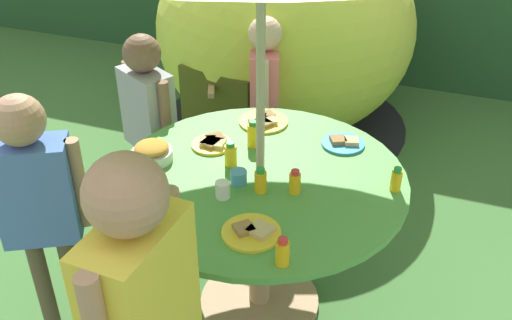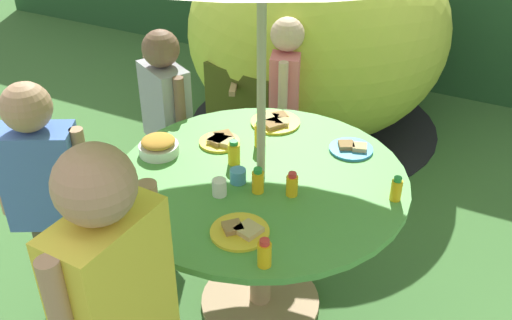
% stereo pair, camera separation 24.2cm
% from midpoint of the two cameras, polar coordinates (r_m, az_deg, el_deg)
% --- Properties ---
extents(ground_plane, '(10.00, 10.00, 0.02)m').
position_cam_midpoint_polar(ground_plane, '(2.99, -2.04, -13.80)').
color(ground_plane, '#3D6B33').
extents(garden_table, '(1.25, 1.25, 0.75)m').
position_cam_midpoint_polar(garden_table, '(2.60, -2.29, -4.80)').
color(garden_table, tan).
rests_on(garden_table, ground_plane).
extents(wooden_chair, '(0.66, 0.62, 1.01)m').
position_cam_midpoint_polar(wooden_chair, '(3.73, -2.31, 7.12)').
color(wooden_chair, tan).
rests_on(wooden_chair, ground_plane).
extents(dome_tent, '(2.14, 2.14, 1.47)m').
position_cam_midpoint_polar(dome_tent, '(4.17, 1.14, 12.44)').
color(dome_tent, '#B2C63F').
rests_on(dome_tent, ground_plane).
extents(child_in_pink_shirt, '(0.24, 0.36, 1.11)m').
position_cam_midpoint_polar(child_in_pink_shirt, '(3.39, -1.22, 7.24)').
color(child_in_pink_shirt, brown).
rests_on(child_in_pink_shirt, ground_plane).
extents(child_in_grey_shirt, '(0.35, 0.28, 1.13)m').
position_cam_midpoint_polar(child_in_grey_shirt, '(3.16, -12.59, 4.71)').
color(child_in_grey_shirt, '#3F3F47').
rests_on(child_in_grey_shirt, ground_plane).
extents(child_in_blue_shirt, '(0.37, 0.30, 1.19)m').
position_cam_midpoint_polar(child_in_blue_shirt, '(2.59, -23.06, -2.94)').
color(child_in_blue_shirt, brown).
rests_on(child_in_blue_shirt, ground_plane).
extents(child_in_yellow_shirt, '(0.23, 0.46, 1.37)m').
position_cam_midpoint_polar(child_in_yellow_shirt, '(1.84, -14.90, -12.99)').
color(child_in_yellow_shirt, '#3F3F47').
rests_on(child_in_yellow_shirt, ground_plane).
extents(snack_bowl, '(0.18, 0.18, 0.09)m').
position_cam_midpoint_polar(snack_bowl, '(2.64, -12.62, 0.67)').
color(snack_bowl, white).
rests_on(snack_bowl, garden_table).
extents(plate_mid_right, '(0.19, 0.19, 0.03)m').
position_cam_midpoint_polar(plate_mid_right, '(2.72, -6.81, 1.58)').
color(plate_mid_right, yellow).
rests_on(plate_mid_right, garden_table).
extents(plate_far_left, '(0.24, 0.24, 0.03)m').
position_cam_midpoint_polar(plate_far_left, '(2.89, -1.68, 3.74)').
color(plate_far_left, yellow).
rests_on(plate_far_left, garden_table).
extents(plate_back_edge, '(0.22, 0.22, 0.03)m').
position_cam_midpoint_polar(plate_back_edge, '(2.18, -3.60, -7.04)').
color(plate_back_edge, yellow).
rests_on(plate_back_edge, garden_table).
extents(plate_near_right, '(0.20, 0.20, 0.03)m').
position_cam_midpoint_polar(plate_near_right, '(2.72, 5.93, 1.60)').
color(plate_near_right, '#338CD8').
rests_on(plate_near_right, garden_table).
extents(juice_bottle_near_left, '(0.05, 0.05, 0.11)m').
position_cam_midpoint_polar(juice_bottle_near_left, '(2.03, -0.86, -9.03)').
color(juice_bottle_near_left, yellow).
rests_on(juice_bottle_near_left, garden_table).
extents(juice_bottle_far_right, '(0.05, 0.05, 0.11)m').
position_cam_midpoint_polar(juice_bottle_far_right, '(2.37, 0.86, -2.26)').
color(juice_bottle_far_right, yellow).
rests_on(juice_bottle_far_right, garden_table).
extents(juice_bottle_center_front, '(0.04, 0.04, 0.11)m').
position_cam_midpoint_polar(juice_bottle_center_front, '(2.42, 10.65, -1.99)').
color(juice_bottle_center_front, yellow).
rests_on(juice_bottle_center_front, garden_table).
extents(juice_bottle_center_back, '(0.05, 0.05, 0.11)m').
position_cam_midpoint_polar(juice_bottle_center_back, '(2.55, -5.19, 0.45)').
color(juice_bottle_center_back, yellow).
rests_on(juice_bottle_center_back, garden_table).
extents(juice_bottle_mid_left, '(0.05, 0.05, 0.11)m').
position_cam_midpoint_polar(juice_bottle_mid_left, '(2.37, -2.48, -2.13)').
color(juice_bottle_mid_left, yellow).
rests_on(juice_bottle_mid_left, garden_table).
extents(juice_bottle_front_edge, '(0.05, 0.05, 0.13)m').
position_cam_midpoint_polar(juice_bottle_front_edge, '(2.68, -2.89, 2.41)').
color(juice_bottle_front_edge, yellow).
rests_on(juice_bottle_front_edge, garden_table).
extents(cup_near, '(0.07, 0.07, 0.06)m').
position_cam_midpoint_polar(cup_near, '(2.44, -4.53, -1.75)').
color(cup_near, '#4C99D8').
rests_on(cup_near, garden_table).
extents(cup_far, '(0.06, 0.06, 0.07)m').
position_cam_midpoint_polar(cup_far, '(2.36, -6.18, -2.99)').
color(cup_far, white).
rests_on(cup_far, garden_table).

